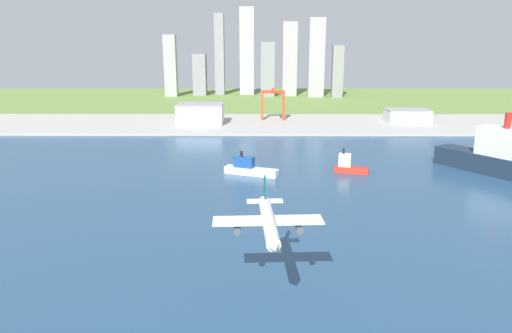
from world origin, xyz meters
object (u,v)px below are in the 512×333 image
Objects in this scene: tugboat_small at (349,166)px; cargo_ship at (491,156)px; warehouse_main at (200,114)px; warehouse_annex at (407,116)px; airplane_landing at (269,222)px; port_crane_red at (273,97)px; ferry_boat at (249,168)px.

cargo_ship is (97.02, 1.11, 6.76)m from tugboat_small.
warehouse_main is 1.07× the size of warehouse_annex.
warehouse_annex is (163.33, 383.10, -19.72)m from airplane_landing.
warehouse_annex is at bearing -6.66° from port_crane_red.
ferry_boat is 277.80m from warehouse_annex.
port_crane_red reaches higher than warehouse_annex.
warehouse_main is 231.08m from warehouse_annex.
cargo_ship is 300.44m from warehouse_main.
warehouse_main is (-126.04, 202.37, 8.53)m from tugboat_small.
airplane_landing is 416.93m from warehouse_annex.
warehouse_annex reaches higher than ferry_boat.
ferry_boat is 165.61m from cargo_ship.
cargo_ship is (155.56, 171.75, -17.90)m from airplane_landing.
ferry_boat is (-68.33, -4.74, -0.49)m from tugboat_small.
tugboat_small reaches higher than ferry_boat.
warehouse_annex is at bearing 66.91° from airplane_landing.
cargo_ship reaches higher than warehouse_annex.
cargo_ship is 1.52× the size of warehouse_annex.
port_crane_red is at bearing 84.43° from ferry_boat.
warehouse_annex is at bearing 87.89° from cargo_ship.
warehouse_main reaches higher than tugboat_small.
airplane_landing is 379.41m from warehouse_main.
warehouse_annex is at bearing 2.50° from warehouse_main.
warehouse_main is at bearing 105.57° from ferry_boat.
tugboat_small is 238.57m from warehouse_main.
port_crane_red is 152.44m from warehouse_annex.
airplane_landing reaches higher than ferry_boat.
warehouse_main is at bearing 137.94° from cargo_ship.
port_crane_red reaches higher than warehouse_main.
cargo_ship is at bearing -42.06° from warehouse_main.
ferry_boat is at bearing -74.43° from warehouse_main.
cargo_ship reaches higher than warehouse_main.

